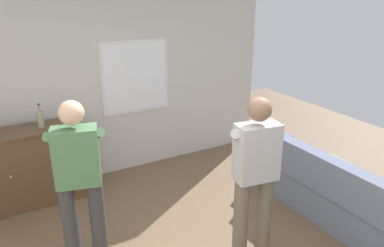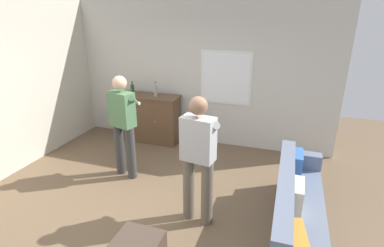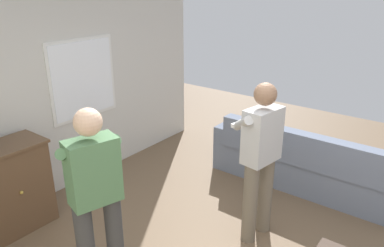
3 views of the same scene
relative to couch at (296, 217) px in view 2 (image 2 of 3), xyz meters
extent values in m
plane|color=brown|center=(-1.93, -0.12, -0.33)|extent=(10.40, 10.40, 0.00)
cube|color=beige|center=(-1.93, 2.54, 1.07)|extent=(5.20, 0.12, 2.80)
cube|color=silver|center=(-1.41, 2.47, 1.05)|extent=(0.99, 0.02, 1.03)
cube|color=white|center=(-1.41, 2.47, 1.05)|extent=(0.91, 0.03, 0.95)
cube|color=slate|center=(0.04, 0.00, -0.12)|extent=(0.55, 2.13, 0.42)
cube|color=slate|center=(-0.16, 0.00, 0.29)|extent=(0.18, 2.13, 0.42)
cube|color=slate|center=(0.04, 1.15, -0.01)|extent=(0.55, 0.18, 0.64)
cube|color=#386BB7|center=(-0.03, 0.82, 0.27)|extent=(0.14, 0.40, 0.36)
cube|color=beige|center=(-0.03, 0.00, 0.27)|extent=(0.15, 0.40, 0.36)
cube|color=brown|center=(-2.95, 2.18, 0.14)|extent=(1.27, 0.44, 0.95)
cube|color=brown|center=(-2.95, 2.18, 0.63)|extent=(1.31, 0.48, 0.03)
sphere|color=#B79338|center=(-3.20, 1.94, 0.19)|extent=(0.04, 0.04, 0.04)
sphere|color=#B79338|center=(-2.70, 1.94, 0.19)|extent=(0.04, 0.04, 0.04)
cylinder|color=gray|center=(-2.77, 2.18, 0.75)|extent=(0.08, 0.08, 0.21)
cylinder|color=gray|center=(-2.77, 2.18, 0.89)|extent=(0.03, 0.03, 0.07)
cylinder|color=#262626|center=(-2.77, 2.18, 0.93)|extent=(0.03, 0.03, 0.02)
cylinder|color=#1E4C23|center=(-3.27, 2.16, 0.74)|extent=(0.07, 0.07, 0.19)
cylinder|color=#1E4C23|center=(-3.27, 2.16, 0.87)|extent=(0.03, 0.03, 0.05)
cylinder|color=#262626|center=(-3.27, 2.16, 0.90)|extent=(0.03, 0.03, 0.02)
cylinder|color=#383838|center=(-2.80, 0.78, 0.11)|extent=(0.15, 0.15, 0.88)
cylinder|color=#383838|center=(-2.55, 0.70, 0.11)|extent=(0.15, 0.15, 0.88)
cube|color=#4C754C|center=(-2.67, 0.74, 0.82)|extent=(0.45, 0.32, 0.55)
sphere|color=#D8AD8C|center=(-2.67, 0.74, 1.24)|extent=(0.22, 0.22, 0.22)
cylinder|color=#4C754C|center=(-2.74, 0.92, 0.93)|extent=(0.40, 0.34, 0.29)
cylinder|color=#4C754C|center=(-2.52, 0.86, 0.93)|extent=(0.23, 0.44, 0.29)
cube|color=white|center=(-2.59, 1.05, 0.85)|extent=(0.16, 0.08, 0.04)
cylinder|color=#6B6051|center=(-1.33, 0.04, 0.11)|extent=(0.15, 0.15, 0.88)
cylinder|color=#6B6051|center=(-1.08, 0.00, 0.11)|extent=(0.15, 0.15, 0.88)
cube|color=#B7B7B7|center=(-1.21, 0.02, 0.82)|extent=(0.43, 0.28, 0.55)
sphere|color=#8C664C|center=(-1.21, 0.02, 1.24)|extent=(0.22, 0.22, 0.22)
cylinder|color=#B7B7B7|center=(-1.29, 0.19, 0.93)|extent=(0.37, 0.37, 0.29)
cylinder|color=#B7B7B7|center=(-1.07, 0.16, 0.93)|extent=(0.28, 0.43, 0.29)
cube|color=white|center=(-1.16, 0.33, 0.85)|extent=(0.15, 0.06, 0.04)
camera|label=1|loc=(-3.27, -2.41, 2.27)|focal=35.00mm
camera|label=2|loc=(-0.24, -3.10, 2.25)|focal=28.00mm
camera|label=3|loc=(-4.28, -1.46, 2.23)|focal=35.00mm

